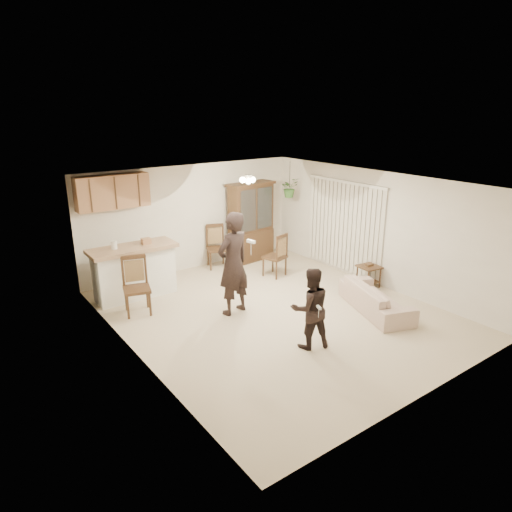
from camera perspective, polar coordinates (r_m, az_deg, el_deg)
floor at (r=8.83m, az=2.48°, el=-7.14°), size 6.50×6.50×0.00m
ceiling at (r=8.08m, az=2.72°, el=9.08°), size 5.50×6.50×0.02m
wall_back at (r=11.01m, az=-8.01°, el=4.78°), size 5.50×0.02×2.50m
wall_front at (r=6.34m, az=21.30°, el=-6.70°), size 5.50×0.02×2.50m
wall_left at (r=7.09m, az=-15.13°, el=-3.40°), size 0.02×6.50×2.50m
wall_right at (r=10.25m, az=14.75°, el=3.34°), size 0.02×6.50×2.50m
breakfast_bar at (r=9.71m, az=-14.92°, el=-2.16°), size 1.60×0.55×1.00m
bar_top at (r=9.54m, az=-15.19°, el=0.93°), size 1.75×0.70×0.08m
upper_cabinets at (r=9.94m, az=-17.49°, el=7.67°), size 1.50×0.34×0.70m
vertical_blinds at (r=10.83m, az=10.90°, el=3.58°), size 0.06×2.30×2.10m
ceiling_fixture at (r=9.16m, az=-1.04°, el=9.57°), size 0.36×0.36×0.20m
hanging_plant at (r=11.46m, az=4.21°, el=8.51°), size 0.43×0.37×0.48m
plant_cord at (r=11.41m, az=4.25°, el=10.12°), size 0.01×0.01×0.65m
sofa at (r=9.08m, az=14.82°, el=-4.50°), size 1.33×2.01×0.73m
adult at (r=8.53m, az=-2.86°, el=-1.54°), size 0.73×0.55×1.80m
child at (r=7.45m, az=6.80°, el=-6.58°), size 0.79×0.70×1.35m
china_hutch at (r=11.52m, az=-0.64°, el=4.20°), size 1.31×0.61×1.99m
side_table at (r=10.27m, az=13.88°, el=-2.44°), size 0.48×0.48×0.53m
chair_bar at (r=8.99m, az=-14.58°, el=-5.10°), size 0.61×0.61×1.11m
chair_hutch_left at (r=11.20m, az=-4.90°, el=0.05°), size 0.60×0.60×1.05m
chair_hutch_right at (r=10.61m, az=2.33°, el=-0.99°), size 0.56×0.56×1.03m
controller_adult at (r=8.03m, az=-0.63°, el=1.83°), size 0.08×0.18×0.05m
controller_child at (r=7.12m, az=7.87°, el=-6.38°), size 0.07×0.12×0.04m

